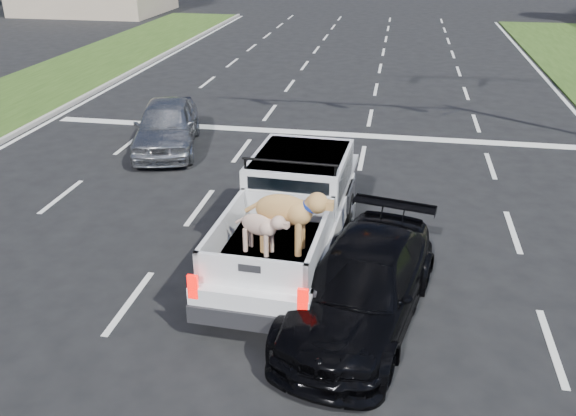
# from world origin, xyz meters

# --- Properties ---
(ground) EXTENTS (160.00, 160.00, 0.00)m
(ground) POSITION_xyz_m (0.00, 0.00, 0.00)
(ground) COLOR black
(ground) RESTS_ON ground
(road_markings) EXTENTS (17.75, 60.00, 0.01)m
(road_markings) POSITION_xyz_m (0.00, 6.56, 0.01)
(road_markings) COLOR silver
(road_markings) RESTS_ON ground
(pickup_truck) EXTENTS (2.25, 5.49, 2.03)m
(pickup_truck) POSITION_xyz_m (0.72, 2.04, 0.96)
(pickup_truck) COLOR black
(pickup_truck) RESTS_ON ground
(silver_sedan) EXTENTS (2.67, 4.49, 1.43)m
(silver_sedan) POSITION_xyz_m (-3.92, 7.80, 0.72)
(silver_sedan) COLOR #A7AAAE
(silver_sedan) RESTS_ON ground
(black_coupe) EXTENTS (2.76, 4.83, 1.32)m
(black_coupe) POSITION_xyz_m (2.24, 0.19, 0.66)
(black_coupe) COLOR black
(black_coupe) RESTS_ON ground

